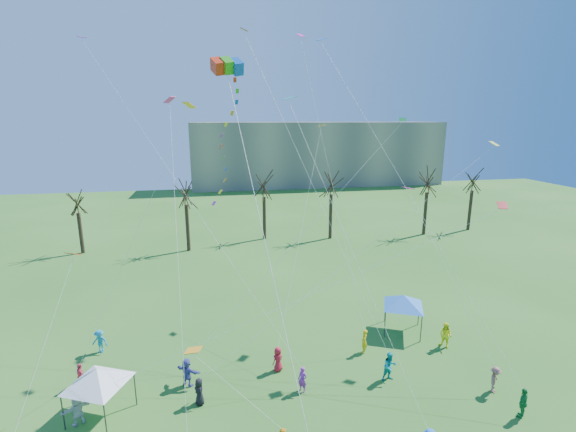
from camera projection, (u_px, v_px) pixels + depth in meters
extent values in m
cube|color=gray|center=(317.00, 153.00, 98.19)|extent=(60.00, 14.00, 15.00)
cylinder|color=black|center=(81.00, 233.00, 47.66)|extent=(0.44, 0.44, 4.94)
cylinder|color=black|center=(188.00, 228.00, 48.50)|extent=(0.44, 0.44, 5.74)
cylinder|color=black|center=(264.00, 218.00, 53.34)|extent=(0.44, 0.44, 5.73)
cylinder|color=black|center=(331.00, 217.00, 53.51)|extent=(0.44, 0.44, 6.02)
cylinder|color=black|center=(425.00, 213.00, 55.38)|extent=(0.44, 0.44, 5.97)
cylinder|color=black|center=(470.00, 210.00, 57.76)|extent=(0.44, 0.44, 5.79)
cube|color=red|center=(217.00, 66.00, 22.08)|extent=(0.79, 1.20, 1.11)
cube|color=#289C14|center=(227.00, 66.00, 22.18)|extent=(0.79, 1.20, 1.11)
cube|color=#0E4AB1|center=(236.00, 67.00, 22.27)|extent=(0.79, 1.20, 1.11)
cylinder|color=white|center=(265.00, 243.00, 18.28)|extent=(0.02, 0.02, 19.92)
cylinder|color=#3F3F44|center=(63.00, 413.00, 20.54)|extent=(0.09, 0.09, 2.03)
cylinder|color=#3F3F44|center=(105.00, 421.00, 19.97)|extent=(0.09, 0.09, 2.03)
cylinder|color=#3F3F44|center=(96.00, 382.00, 22.92)|extent=(0.09, 0.09, 2.03)
cylinder|color=#3F3F44|center=(135.00, 389.00, 22.35)|extent=(0.09, 0.09, 2.03)
pyramid|color=white|center=(98.00, 377.00, 21.10)|extent=(3.53, 3.53, 0.87)
cylinder|color=#3F3F44|center=(385.00, 325.00, 29.34)|extent=(0.09, 0.09, 2.05)
cylinder|color=#3F3F44|center=(421.00, 329.00, 28.74)|extent=(0.09, 0.09, 2.05)
cylinder|color=#3F3F44|center=(385.00, 309.00, 31.73)|extent=(0.09, 0.09, 2.05)
cylinder|color=#3F3F44|center=(419.00, 313.00, 31.14)|extent=(0.09, 0.09, 2.05)
pyramid|color=blue|center=(404.00, 301.00, 29.89)|extent=(3.54, 3.54, 0.88)
imported|color=#1C8039|center=(523.00, 403.00, 21.48)|extent=(1.08, 0.90, 1.72)
imported|color=silver|center=(78.00, 410.00, 20.97)|extent=(1.60, 1.28, 1.71)
imported|color=black|center=(199.00, 391.00, 22.48)|extent=(0.72, 0.89, 1.58)
imported|color=purple|center=(302.00, 380.00, 23.50)|extent=(0.68, 0.67, 1.58)
imported|color=#0B959D|center=(390.00, 367.00, 24.52)|extent=(1.00, 0.84, 1.86)
imported|color=#925D4F|center=(495.00, 380.00, 23.46)|extent=(1.18, 1.16, 1.63)
imported|color=#EF4F6F|center=(81.00, 376.00, 23.81)|extent=(0.89, 0.99, 1.62)
imported|color=#4C4EA5|center=(187.00, 372.00, 24.03)|extent=(1.66, 1.38, 1.78)
imported|color=red|center=(278.00, 359.00, 25.48)|extent=(0.94, 0.89, 1.62)
imported|color=#E9B60C|center=(364.00, 341.00, 27.44)|extent=(0.63, 0.73, 1.70)
imported|color=#FEFF1A|center=(446.00, 335.00, 28.05)|extent=(1.04, 1.12, 1.85)
imported|color=#1583AE|center=(100.00, 341.00, 27.47)|extent=(1.21, 0.91, 1.67)
cube|color=red|center=(73.00, 254.00, 19.17)|extent=(0.68, 0.74, 0.27)
cylinder|color=white|center=(37.00, 366.00, 17.17)|extent=(0.01, 0.01, 9.84)
cube|color=#FA29A2|center=(170.00, 100.00, 26.57)|extent=(0.85, 0.83, 0.42)
cylinder|color=white|center=(177.00, 242.00, 22.03)|extent=(0.01, 0.01, 20.41)
cube|color=orange|center=(193.00, 350.00, 17.86)|extent=(0.84, 0.73, 0.19)
cylinder|color=white|center=(239.00, 393.00, 18.34)|extent=(0.01, 0.01, 5.61)
cube|color=#19BEAA|center=(289.00, 98.00, 24.60)|extent=(0.91, 0.78, 0.21)
cylinder|color=white|center=(350.00, 244.00, 21.54)|extent=(0.01, 0.01, 19.38)
cube|color=blue|center=(321.00, 39.00, 31.65)|extent=(0.88, 0.86, 0.28)
cylinder|color=white|center=(403.00, 183.00, 26.51)|extent=(0.01, 0.01, 27.31)
cube|color=red|center=(502.00, 205.00, 21.86)|extent=(0.69, 0.74, 0.32)
cylinder|color=white|center=(294.00, 302.00, 21.36)|extent=(0.01, 0.01, 24.84)
cube|color=#A6C22D|center=(494.00, 144.00, 27.78)|extent=(0.69, 0.74, 0.32)
cylinder|color=white|center=(362.00, 251.00, 25.07)|extent=(0.01, 0.01, 24.48)
cube|color=purple|center=(82.00, 37.00, 28.26)|extent=(0.79, 0.87, 0.19)
cylinder|color=white|center=(182.00, 189.00, 25.82)|extent=(0.01, 0.01, 26.82)
cube|color=#D5590B|center=(244.00, 30.00, 31.35)|extent=(0.71, 0.62, 0.29)
cylinder|color=white|center=(308.00, 175.00, 27.89)|extent=(0.01, 0.01, 26.01)
cube|color=#D92495|center=(408.00, 188.00, 26.02)|extent=(0.75, 0.62, 0.15)
cylinder|color=white|center=(450.00, 275.00, 24.68)|extent=(0.01, 0.01, 11.75)
cube|color=#FFA81A|center=(189.00, 105.00, 19.91)|extent=(0.70, 0.71, 0.31)
cylinder|color=white|center=(130.00, 248.00, 21.80)|extent=(0.01, 0.01, 16.42)
cube|color=#16A5AA|center=(403.00, 119.00, 30.60)|extent=(0.75, 0.81, 0.27)
cylinder|color=white|center=(308.00, 228.00, 27.27)|extent=(0.01, 0.01, 22.83)
cube|color=orange|center=(321.00, 126.00, 33.52)|extent=(0.74, 0.72, 0.14)
cylinder|color=white|center=(303.00, 223.00, 29.44)|extent=(0.01, 0.01, 18.17)
cube|color=#FF2ACC|center=(301.00, 35.00, 28.58)|extent=(0.62, 0.67, 0.30)
cylinder|color=white|center=(332.00, 182.00, 27.96)|extent=(0.01, 0.01, 21.18)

